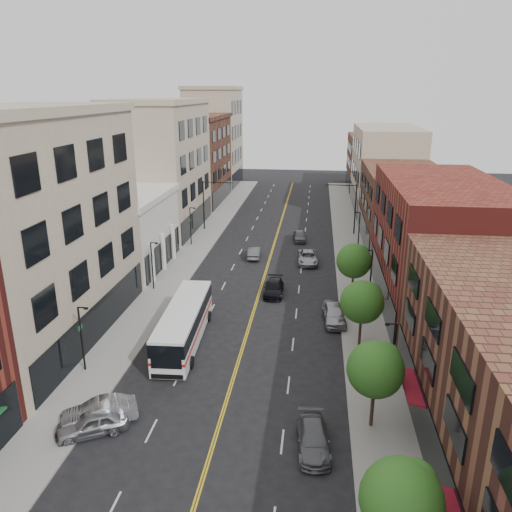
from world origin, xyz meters
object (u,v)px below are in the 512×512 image
at_px(car_lane_behind, 254,253).
at_px(car_angle_a, 92,423).
at_px(city_bus, 184,322).
at_px(car_lane_a, 274,288).
at_px(car_parked_mid, 313,439).
at_px(car_angle_b, 99,413).
at_px(car_lane_b, 308,257).
at_px(car_lane_c, 299,236).
at_px(car_parked_far, 334,314).

bearing_deg(car_lane_behind, car_angle_a, 76.58).
xyz_separation_m(city_bus, car_angle_a, (-2.54, -11.99, -1.08)).
bearing_deg(car_angle_a, car_lane_a, 130.33).
height_order(car_angle_a, car_parked_mid, car_angle_a).
bearing_deg(city_bus, car_lane_a, 57.28).
bearing_deg(car_angle_b, car_lane_b, 132.39).
bearing_deg(car_lane_behind, city_bus, 78.19).
relative_size(city_bus, car_angle_a, 2.86).
bearing_deg(car_lane_c, car_parked_far, -86.98).
relative_size(car_angle_a, car_angle_b, 0.92).
xyz_separation_m(car_angle_b, car_lane_a, (8.90, 22.07, -0.09)).
distance_m(car_angle_b, car_parked_mid, 13.22).
bearing_deg(car_angle_b, car_lane_a, 130.98).
xyz_separation_m(car_parked_mid, car_lane_b, (-1.10, 33.00, 0.06)).
xyz_separation_m(car_angle_a, car_lane_behind, (5.43, 34.42, -0.04)).
relative_size(car_lane_a, car_lane_b, 0.91).
distance_m(city_bus, car_lane_c, 31.71).
height_order(car_angle_a, car_lane_c, car_angle_a).
distance_m(car_angle_a, car_lane_behind, 34.84).
relative_size(city_bus, car_parked_mid, 2.71).
bearing_deg(car_lane_b, car_parked_far, -83.35).
relative_size(car_parked_mid, car_lane_behind, 1.09).
distance_m(car_angle_b, car_lane_a, 23.80).
bearing_deg(car_parked_mid, car_parked_far, 79.26).
bearing_deg(car_lane_behind, car_angle_b, 76.32).
bearing_deg(car_lane_b, car_lane_a, -110.30).
distance_m(car_angle_a, car_lane_b, 35.42).
xyz_separation_m(car_lane_behind, car_lane_c, (5.29, 8.19, 0.02)).
distance_m(car_angle_b, car_lane_behind, 33.85).
bearing_deg(car_parked_mid, car_lane_behind, 97.47).
bearing_deg(city_bus, car_parked_far, 20.34).
relative_size(car_angle_b, car_lane_a, 0.99).
xyz_separation_m(car_parked_far, car_lane_c, (-4.09, 25.36, -0.11)).
bearing_deg(car_lane_a, city_bus, -120.68).
relative_size(car_angle_b, car_parked_mid, 1.02).
relative_size(car_angle_a, car_parked_mid, 0.95).
xyz_separation_m(car_angle_a, car_lane_a, (8.90, 23.08, -0.05)).
bearing_deg(car_parked_mid, city_bus, 126.98).
distance_m(car_parked_far, car_lane_a, 8.30).
relative_size(car_parked_mid, car_lane_a, 0.97).
bearing_deg(car_lane_behind, car_parked_far, 114.17).
bearing_deg(car_lane_behind, car_lane_c, -127.29).
bearing_deg(car_lane_c, city_bus, -111.09).
height_order(city_bus, car_lane_c, city_bus).
relative_size(car_parked_far, car_lane_c, 1.15).
bearing_deg(car_lane_b, car_lane_behind, 167.52).
relative_size(car_angle_a, car_lane_c, 1.04).
bearing_deg(car_parked_mid, car_angle_b, 171.52).
bearing_deg(car_angle_b, car_parked_mid, 59.82).
relative_size(car_parked_far, car_lane_b, 0.93).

